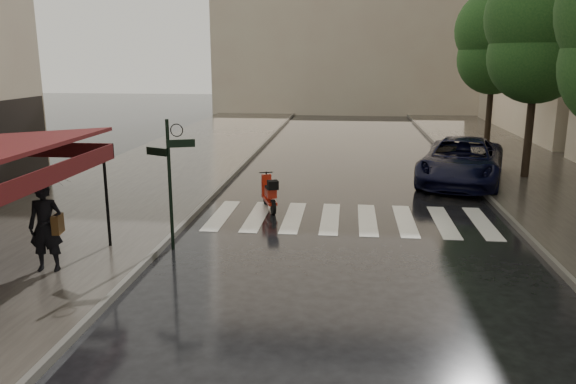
# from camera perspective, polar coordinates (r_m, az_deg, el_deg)

# --- Properties ---
(ground) EXTENTS (120.00, 120.00, 0.00)m
(ground) POSITION_cam_1_polar(r_m,az_deg,el_deg) (10.77, -10.25, -11.18)
(ground) COLOR black
(ground) RESTS_ON ground
(sidewalk_near) EXTENTS (6.00, 60.00, 0.12)m
(sidewalk_near) POSITION_cam_1_polar(r_m,az_deg,el_deg) (23.04, -12.71, 2.17)
(sidewalk_near) COLOR #38332D
(sidewalk_near) RESTS_ON ground
(sidewalk_far) EXTENTS (5.50, 60.00, 0.12)m
(sidewalk_far) POSITION_cam_1_polar(r_m,az_deg,el_deg) (23.02, 24.65, 1.25)
(sidewalk_far) COLOR #38332D
(sidewalk_far) RESTS_ON ground
(curb_near) EXTENTS (0.12, 60.00, 0.16)m
(curb_near) POSITION_cam_1_polar(r_m,az_deg,el_deg) (22.24, -5.25, 2.09)
(curb_near) COLOR #595651
(curb_near) RESTS_ON ground
(curb_far) EXTENTS (0.12, 60.00, 0.16)m
(curb_far) POSITION_cam_1_polar(r_m,az_deg,el_deg) (22.28, 17.82, 1.51)
(curb_far) COLOR #595651
(curb_far) RESTS_ON ground
(crosswalk) EXTENTS (7.85, 3.20, 0.01)m
(crosswalk) POSITION_cam_1_polar(r_m,az_deg,el_deg) (16.00, 6.19, -2.73)
(crosswalk) COLOR silver
(crosswalk) RESTS_ON ground
(signpost) EXTENTS (1.17, 0.29, 3.10)m
(signpost) POSITION_cam_1_polar(r_m,az_deg,el_deg) (13.29, -11.93, 1.81)
(signpost) COLOR black
(signpost) RESTS_ON ground
(tree_mid) EXTENTS (3.80, 3.80, 8.34)m
(tree_mid) POSITION_cam_1_polar(r_m,az_deg,el_deg) (22.39, 24.20, 15.28)
(tree_mid) COLOR black
(tree_mid) RESTS_ON sidewalk_far
(tree_far) EXTENTS (3.80, 3.80, 8.16)m
(tree_far) POSITION_cam_1_polar(r_m,az_deg,el_deg) (29.18, 20.32, 14.67)
(tree_far) COLOR black
(tree_far) RESTS_ON sidewalk_far
(pedestrian_with_umbrella) EXTENTS (1.27, 1.29, 2.57)m
(pedestrian_with_umbrella) POSITION_cam_1_polar(r_m,az_deg,el_deg) (12.43, -23.72, 0.11)
(pedestrian_with_umbrella) COLOR black
(pedestrian_with_umbrella) RESTS_ON sidewalk_near
(scooter) EXTENTS (0.75, 1.53, 1.05)m
(scooter) POSITION_cam_1_polar(r_m,az_deg,el_deg) (16.76, -1.88, -0.21)
(scooter) COLOR black
(scooter) RESTS_ON ground
(parked_car) EXTENTS (4.17, 6.37, 1.63)m
(parked_car) POSITION_cam_1_polar(r_m,az_deg,el_deg) (21.23, 17.22, 3.02)
(parked_car) COLOR black
(parked_car) RESTS_ON ground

